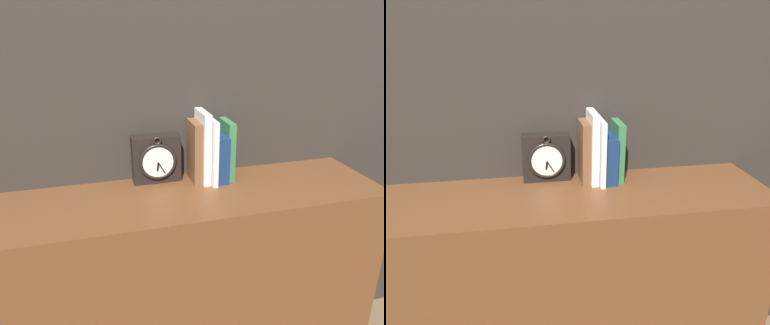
# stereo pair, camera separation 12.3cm
# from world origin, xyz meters

# --- Properties ---
(wall_back) EXTENTS (6.00, 0.05, 2.60)m
(wall_back) POSITION_xyz_m (0.00, 0.21, 1.30)
(wall_back) COLOR #2D2823
(wall_back) RESTS_ON ground_plane
(bookshelf) EXTENTS (1.35, 0.37, 0.86)m
(bookshelf) POSITION_xyz_m (0.00, 0.00, 0.43)
(bookshelf) COLOR brown
(bookshelf) RESTS_ON ground_plane
(clock) EXTENTS (0.17, 0.07, 0.18)m
(clock) POSITION_xyz_m (-0.09, 0.14, 0.94)
(clock) COLOR black
(clock) RESTS_ON bookshelf
(book_slot0_brown) EXTENTS (0.03, 0.12, 0.22)m
(book_slot0_brown) POSITION_xyz_m (0.04, 0.12, 0.97)
(book_slot0_brown) COLOR brown
(book_slot0_brown) RESTS_ON bookshelf
(book_slot1_white) EXTENTS (0.03, 0.13, 0.26)m
(book_slot1_white) POSITION_xyz_m (0.07, 0.11, 0.99)
(book_slot1_white) COLOR white
(book_slot1_white) RESTS_ON bookshelf
(book_slot2_white) EXTENTS (0.02, 0.15, 0.24)m
(book_slot2_white) POSITION_xyz_m (0.09, 0.10, 0.97)
(book_slot2_white) COLOR white
(book_slot2_white) RESTS_ON bookshelf
(book_slot3_navy) EXTENTS (0.04, 0.14, 0.17)m
(book_slot3_navy) POSITION_xyz_m (0.13, 0.11, 0.94)
(book_slot3_navy) COLOR navy
(book_slot3_navy) RESTS_ON bookshelf
(book_slot4_green) EXTENTS (0.03, 0.12, 0.22)m
(book_slot4_green) POSITION_xyz_m (0.16, 0.12, 0.97)
(book_slot4_green) COLOR #316E42
(book_slot4_green) RESTS_ON bookshelf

